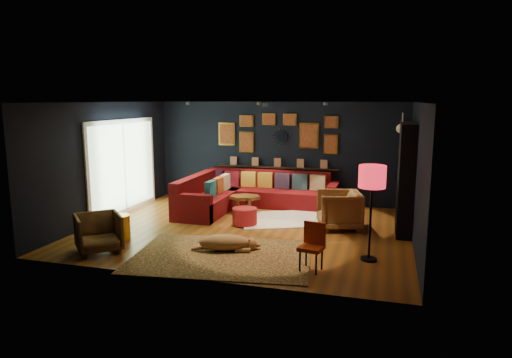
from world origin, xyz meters
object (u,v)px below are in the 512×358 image
(floor_lamp, at_px, (372,181))
(sectional, at_px, (245,195))
(pouf, at_px, (245,216))
(coffee_table, at_px, (245,199))
(armchair_right, at_px, (339,208))
(dog, at_px, (225,239))
(gold_stool, at_px, (120,227))
(orange_chair, at_px, (313,243))
(armchair_left, at_px, (98,231))

(floor_lamp, bearing_deg, sectional, 136.15)
(pouf, height_order, floor_lamp, floor_lamp)
(coffee_table, bearing_deg, armchair_right, -19.06)
(dog, bearing_deg, gold_stool, 161.20)
(gold_stool, bearing_deg, dog, -3.03)
(sectional, distance_m, pouf, 1.59)
(armchair_right, xyz_separation_m, orange_chair, (-0.15, -2.47, 0.01))
(gold_stool, xyz_separation_m, floor_lamp, (4.65, 0.11, 1.11))
(armchair_left, distance_m, floor_lamp, 4.78)
(sectional, xyz_separation_m, coffee_table, (0.13, -0.41, 0.00))
(sectional, xyz_separation_m, dog, (0.63, -3.22, -0.11))
(coffee_table, distance_m, armchair_left, 3.80)
(pouf, distance_m, armchair_right, 1.99)
(gold_stool, distance_m, orange_chair, 3.86)
(armchair_left, relative_size, orange_chair, 1.00)
(coffee_table, bearing_deg, dog, -79.79)
(sectional, bearing_deg, armchair_right, -26.47)
(sectional, relative_size, gold_stool, 7.23)
(orange_chair, relative_size, floor_lamp, 0.47)
(sectional, bearing_deg, orange_chair, -58.29)
(armchair_right, relative_size, gold_stool, 1.84)
(floor_lamp, bearing_deg, coffee_table, 139.19)
(armchair_left, xyz_separation_m, armchair_right, (3.91, 2.65, 0.06))
(gold_stool, distance_m, dog, 2.18)
(armchair_right, bearing_deg, dog, -57.11)
(orange_chair, distance_m, dog, 1.72)
(floor_lamp, bearing_deg, armchair_left, -169.33)
(pouf, xyz_separation_m, orange_chair, (1.80, -2.17, 0.24))
(pouf, height_order, armchair_right, armchair_right)
(armchair_left, distance_m, gold_stool, 0.77)
(pouf, relative_size, armchair_left, 0.70)
(sectional, relative_size, orange_chair, 4.51)
(armchair_right, bearing_deg, sectional, -131.84)
(pouf, relative_size, gold_stool, 1.12)
(gold_stool, xyz_separation_m, orange_chair, (3.81, -0.58, 0.21))
(pouf, xyz_separation_m, dog, (0.16, -1.71, 0.01))
(orange_chair, bearing_deg, coffee_table, 134.51)
(orange_chair, bearing_deg, pouf, 140.97)
(gold_stool, height_order, orange_chair, orange_chair)
(coffee_table, bearing_deg, gold_stool, -121.82)
(sectional, bearing_deg, dog, -78.84)
(floor_lamp, xyz_separation_m, dog, (-2.48, -0.23, -1.14))
(armchair_left, xyz_separation_m, dog, (2.12, 0.64, -0.16))
(armchair_right, height_order, orange_chair, armchair_right)
(pouf, bearing_deg, armchair_right, 8.79)
(armchair_right, height_order, dog, armchair_right)
(pouf, height_order, dog, dog)
(armchair_left, xyz_separation_m, gold_stool, (-0.05, 0.76, -0.14))
(coffee_table, bearing_deg, sectional, 107.41)
(armchair_right, distance_m, dog, 2.70)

